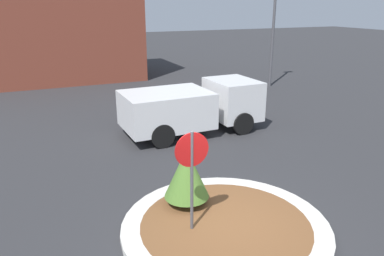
% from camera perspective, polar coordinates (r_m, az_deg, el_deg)
% --- Properties ---
extents(ground_plane, '(120.00, 120.00, 0.00)m').
position_cam_1_polar(ground_plane, '(8.91, 5.09, -15.09)').
color(ground_plane, '#2D2D30').
extents(traffic_island, '(4.74, 4.74, 0.15)m').
position_cam_1_polar(traffic_island, '(8.87, 5.10, -14.69)').
color(traffic_island, beige).
rests_on(traffic_island, ground_plane).
extents(stop_sign, '(0.76, 0.07, 2.43)m').
position_cam_1_polar(stop_sign, '(7.89, -0.03, -5.59)').
color(stop_sign, '#4C4C51').
rests_on(stop_sign, ground_plane).
extents(island_shrub, '(1.11, 1.11, 1.47)m').
position_cam_1_polar(island_shrub, '(9.18, -0.83, -6.84)').
color(island_shrub, brown).
rests_on(island_shrub, traffic_island).
extents(utility_truck, '(5.50, 2.55, 1.96)m').
position_cam_1_polar(utility_truck, '(14.72, 0.03, 3.38)').
color(utility_truck, silver).
rests_on(utility_truck, ground_plane).
extents(storefront_building, '(11.71, 6.07, 7.80)m').
position_cam_1_polar(storefront_building, '(26.86, -21.54, 15.10)').
color(storefront_building, brown).
rests_on(storefront_building, ground_plane).
extents(light_pole, '(0.70, 0.30, 7.75)m').
position_cam_1_polar(light_pole, '(23.48, 12.45, 16.94)').
color(light_pole, '#4C4C51').
rests_on(light_pole, ground_plane).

